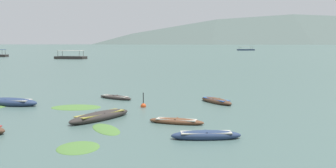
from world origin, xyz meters
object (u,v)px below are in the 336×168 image
Objects in this scene: rowboat_5 at (116,97)px; rowboat_6 at (216,101)px; rowboat_2 at (100,116)px; ferry_0 at (71,57)px; rowboat_3 at (206,135)px; mooring_buoy at (143,106)px; ferry_1 at (246,50)px; rowboat_0 at (10,102)px; rowboat_4 at (176,121)px.

rowboat_5 is 0.90× the size of rowboat_6.
rowboat_6 is (7.39, 6.39, -0.04)m from rowboat_2.
rowboat_3 is at bearing -70.49° from ferry_0.
ferry_0 is at bearing 109.08° from mooring_buoy.
rowboat_5 is 198.61m from ferry_1.
rowboat_0 is 9.03m from rowboat_2.
rowboat_3 is (5.86, -4.35, -0.03)m from rowboat_2.
rowboat_0 reaches higher than rowboat_4.
rowboat_2 is 7.30m from rowboat_3.
rowboat_6 is (1.54, 10.74, -0.01)m from rowboat_3.
rowboat_3 is 0.37× the size of ferry_0.
rowboat_4 is 0.93× the size of rowboat_6.
rowboat_2 is at bearing -73.17° from ferry_0.
rowboat_2 is at bearing 167.31° from rowboat_4.
rowboat_2 reaches higher than rowboat_4.
rowboat_0 is 16.32m from rowboat_3.
mooring_buoy is (2.13, 4.32, -0.08)m from rowboat_2.
rowboat_6 is at bearing -13.32° from rowboat_5.
mooring_buoy is (27.31, -78.94, -0.34)m from ferry_0.
rowboat_3 is at bearing -100.44° from ferry_1.
rowboat_0 is at bearing -104.63° from ferry_1.
rowboat_2 is 3.87× the size of mooring_buoy.
rowboat_4 is (4.45, -1.00, -0.06)m from rowboat_2.
rowboat_2 is (7.54, -4.96, -0.02)m from rowboat_0.
ferry_0 is (-24.72, 75.01, 0.33)m from rowboat_5.
ferry_1 reaches higher than rowboat_0.
rowboat_5 is 2.76× the size of mooring_buoy.
rowboat_3 is at bearing -36.61° from rowboat_2.
rowboat_6 is at bearing 21.46° from mooring_buoy.
ferry_0 is at bearing 108.24° from rowboat_5.
ferry_0 is 0.86× the size of ferry_1.
rowboat_0 is 9.70m from mooring_buoy.
rowboat_6 is 83.49m from ferry_0.
rowboat_0 is at bearing 146.69° from rowboat_2.
ferry_0 is (-17.63, 78.30, 0.24)m from rowboat_0.
ferry_0 is (-29.63, 84.26, 0.33)m from rowboat_4.
mooring_buoy is (-3.73, 8.67, -0.05)m from rowboat_3.
ferry_1 is at bearing 79.56° from rowboat_3.
mooring_buoy reaches higher than rowboat_4.
ferry_0 reaches higher than mooring_buoy.
ferry_0 is (-32.57, 76.87, 0.30)m from rowboat_6.
rowboat_3 is 10.85m from rowboat_6.
rowboat_3 reaches higher than rowboat_6.
ferry_1 is at bearing 78.07° from mooring_buoy.
rowboat_5 is at bearing 117.96° from rowboat_4.
rowboat_3 is 2.93× the size of mooring_buoy.
rowboat_2 is at bearing 143.39° from rowboat_3.
rowboat_3 is at bearing -34.79° from rowboat_0.
rowboat_3 reaches higher than rowboat_5.
rowboat_6 reaches higher than rowboat_4.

